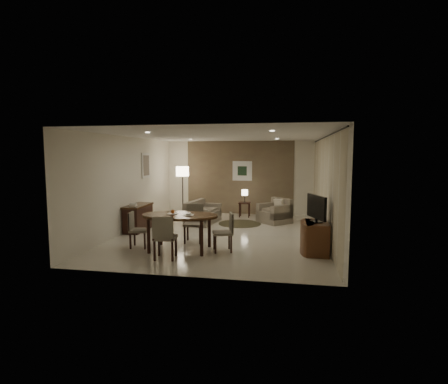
% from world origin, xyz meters
% --- Properties ---
extents(room_shell, '(5.50, 7.00, 2.70)m').
position_xyz_m(room_shell, '(0.00, 0.40, 1.35)').
color(room_shell, beige).
rests_on(room_shell, ground).
extents(taupe_accent, '(3.96, 0.03, 2.70)m').
position_xyz_m(taupe_accent, '(0.00, 3.48, 1.35)').
color(taupe_accent, brown).
rests_on(taupe_accent, wall_back).
extents(curtain_wall, '(0.08, 6.70, 2.58)m').
position_xyz_m(curtain_wall, '(2.68, 0.00, 1.32)').
color(curtain_wall, beige).
rests_on(curtain_wall, wall_right).
extents(curtain_rod, '(0.03, 6.80, 0.03)m').
position_xyz_m(curtain_rod, '(2.68, 0.00, 2.64)').
color(curtain_rod, black).
rests_on(curtain_rod, wall_right).
extents(art_back_frame, '(0.72, 0.03, 0.72)m').
position_xyz_m(art_back_frame, '(0.10, 3.46, 1.60)').
color(art_back_frame, silver).
rests_on(art_back_frame, wall_back).
extents(art_back_canvas, '(0.34, 0.01, 0.34)m').
position_xyz_m(art_back_canvas, '(0.10, 3.44, 1.60)').
color(art_back_canvas, '#1B311D').
rests_on(art_back_canvas, wall_back).
extents(art_left_frame, '(0.03, 0.60, 0.80)m').
position_xyz_m(art_left_frame, '(-2.72, 1.20, 1.85)').
color(art_left_frame, silver).
rests_on(art_left_frame, wall_left).
extents(art_left_canvas, '(0.01, 0.46, 0.64)m').
position_xyz_m(art_left_canvas, '(-2.71, 1.20, 1.85)').
color(art_left_canvas, gray).
rests_on(art_left_canvas, wall_left).
extents(downlight_nl, '(0.10, 0.10, 0.01)m').
position_xyz_m(downlight_nl, '(-1.40, -1.80, 2.69)').
color(downlight_nl, white).
rests_on(downlight_nl, ceiling).
extents(downlight_nr, '(0.10, 0.10, 0.01)m').
position_xyz_m(downlight_nr, '(1.40, -1.80, 2.69)').
color(downlight_nr, white).
rests_on(downlight_nr, ceiling).
extents(downlight_fl, '(0.10, 0.10, 0.01)m').
position_xyz_m(downlight_fl, '(-1.40, 1.80, 2.69)').
color(downlight_fl, white).
rests_on(downlight_fl, ceiling).
extents(downlight_fr, '(0.10, 0.10, 0.01)m').
position_xyz_m(downlight_fr, '(1.40, 1.80, 2.69)').
color(downlight_fr, white).
rests_on(downlight_fr, ceiling).
extents(console_desk, '(0.48, 1.20, 0.75)m').
position_xyz_m(console_desk, '(-2.49, 0.00, 0.38)').
color(console_desk, '#4F3219').
rests_on(console_desk, floor).
extents(telephone, '(0.20, 0.14, 0.09)m').
position_xyz_m(telephone, '(-2.49, -0.30, 0.80)').
color(telephone, white).
rests_on(telephone, console_desk).
extents(tv_cabinet, '(0.48, 0.90, 0.70)m').
position_xyz_m(tv_cabinet, '(2.40, -1.50, 0.35)').
color(tv_cabinet, brown).
rests_on(tv_cabinet, floor).
extents(flat_tv, '(0.36, 0.85, 0.60)m').
position_xyz_m(flat_tv, '(2.38, -1.50, 1.02)').
color(flat_tv, black).
rests_on(flat_tv, tv_cabinet).
extents(dining_table, '(1.76, 1.10, 0.82)m').
position_xyz_m(dining_table, '(-0.67, -1.81, 0.41)').
color(dining_table, '#4F3219').
rests_on(dining_table, floor).
extents(chair_near, '(0.50, 0.50, 0.93)m').
position_xyz_m(chair_near, '(-0.77, -2.50, 0.46)').
color(chair_near, gray).
rests_on(chair_near, floor).
extents(chair_far, '(0.49, 0.49, 0.94)m').
position_xyz_m(chair_far, '(-0.55, -1.05, 0.47)').
color(chair_far, gray).
rests_on(chair_far, floor).
extents(chair_left, '(0.46, 0.46, 0.84)m').
position_xyz_m(chair_left, '(-1.68, -1.74, 0.42)').
color(chair_left, gray).
rests_on(chair_left, floor).
extents(chair_right, '(0.53, 0.53, 0.88)m').
position_xyz_m(chair_right, '(0.31, -1.73, 0.44)').
color(chair_right, gray).
rests_on(chair_right, floor).
extents(plate_a, '(0.26, 0.26, 0.02)m').
position_xyz_m(plate_a, '(-0.85, -1.76, 0.83)').
color(plate_a, white).
rests_on(plate_a, dining_table).
extents(plate_b, '(0.26, 0.26, 0.02)m').
position_xyz_m(plate_b, '(-0.45, -1.86, 0.83)').
color(plate_b, white).
rests_on(plate_b, dining_table).
extents(fruit_apple, '(0.09, 0.09, 0.09)m').
position_xyz_m(fruit_apple, '(-0.85, -1.76, 0.88)').
color(fruit_apple, '#BD5315').
rests_on(fruit_apple, plate_a).
extents(napkin, '(0.12, 0.08, 0.03)m').
position_xyz_m(napkin, '(-0.45, -1.86, 0.85)').
color(napkin, white).
rests_on(napkin, plate_b).
extents(round_rug, '(1.35, 1.35, 0.01)m').
position_xyz_m(round_rug, '(0.27, 1.51, 0.01)').
color(round_rug, '#433B25').
rests_on(round_rug, floor).
extents(sofa, '(1.60, 0.95, 0.71)m').
position_xyz_m(sofa, '(-0.91, 1.46, 0.36)').
color(sofa, gray).
rests_on(sofa, floor).
extents(armchair, '(1.21, 1.21, 0.78)m').
position_xyz_m(armchair, '(1.35, 1.89, 0.39)').
color(armchair, gray).
rests_on(armchair, floor).
extents(side_table, '(0.41, 0.41, 0.52)m').
position_xyz_m(side_table, '(0.27, 2.81, 0.26)').
color(side_table, black).
rests_on(side_table, floor).
extents(table_lamp, '(0.22, 0.22, 0.50)m').
position_xyz_m(table_lamp, '(0.27, 2.81, 0.77)').
color(table_lamp, '#FFEAC1').
rests_on(table_lamp, side_table).
extents(floor_lamp, '(0.45, 0.45, 1.78)m').
position_xyz_m(floor_lamp, '(-1.92, 2.54, 0.89)').
color(floor_lamp, '#FFE5B7').
rests_on(floor_lamp, floor).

